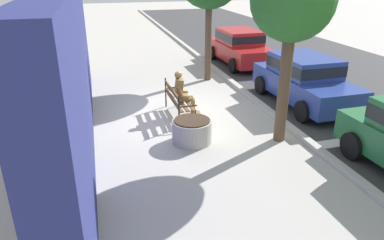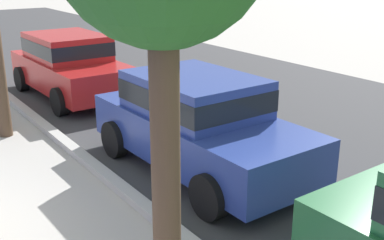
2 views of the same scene
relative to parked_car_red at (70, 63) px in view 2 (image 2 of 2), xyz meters
name	(u,v)px [view 2 (image 2 of 2)]	position (x,y,z in m)	size (l,w,h in m)	color
street_surface	(319,129)	(5.33, 3.17, -0.84)	(60.00, 9.00, 0.01)	#38383A
curb_stone	(115,183)	(5.33, -1.43, -0.78)	(60.00, 0.20, 0.12)	#B2AFA8
parked_car_red	(70,63)	(0.00, 0.00, 0.00)	(4.13, 1.99, 1.56)	#B21E1E
parked_car_blue	(198,120)	(5.50, 0.00, 0.00)	(4.13, 1.99, 1.56)	navy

